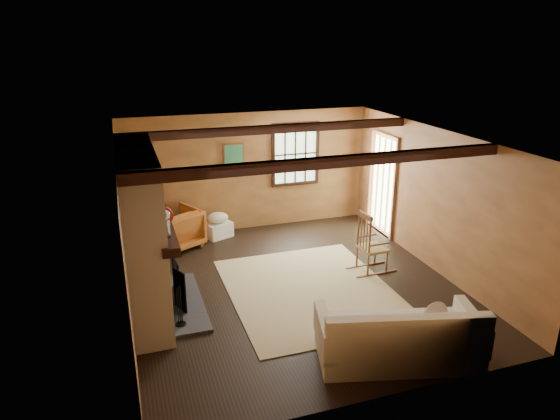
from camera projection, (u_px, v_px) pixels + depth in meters
name	position (u px, v px, depth m)	size (l,w,h in m)	color
ground	(294.00, 286.00, 8.01)	(5.50, 5.50, 0.00)	black
room_envelope	(302.00, 183.00, 7.76)	(5.02, 5.52, 2.44)	#B06B3E
fireplace	(145.00, 240.00, 6.99)	(1.02, 2.30, 2.40)	#A96141
rug	(310.00, 290.00, 7.89)	(2.50, 3.00, 0.01)	tan
rocking_chair	(371.00, 246.00, 8.40)	(0.80, 0.46, 1.07)	tan
sofa	(399.00, 340.00, 6.11)	(2.14, 1.34, 0.80)	silver
firewood_pile	(154.00, 236.00, 9.71)	(0.68, 0.12, 0.25)	brown
laundry_basket	(218.00, 230.00, 9.93)	(0.50, 0.38, 0.30)	white
basket_pillow	(218.00, 218.00, 9.85)	(0.42, 0.34, 0.21)	silver
armchair	(176.00, 228.00, 9.38)	(0.80, 0.83, 0.75)	#BF6026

